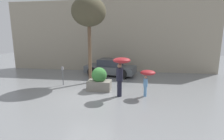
# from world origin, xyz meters

# --- Properties ---
(ground_plane) EXTENTS (40.00, 40.00, 0.00)m
(ground_plane) POSITION_xyz_m (0.00, 0.00, 0.00)
(ground_plane) COLOR slate
(building_facade) EXTENTS (18.00, 0.30, 6.00)m
(building_facade) POSITION_xyz_m (0.00, 6.50, 3.00)
(building_facade) COLOR #9E937F
(building_facade) RESTS_ON ground
(planter_box) EXTENTS (1.31, 0.86, 1.32)m
(planter_box) POSITION_xyz_m (0.44, 0.88, 0.60)
(planter_box) COLOR gray
(planter_box) RESTS_ON ground
(person_adult) EXTENTS (0.86, 0.86, 2.02)m
(person_adult) POSITION_xyz_m (1.75, -0.03, 1.50)
(person_adult) COLOR #1E1E2D
(person_adult) RESTS_ON ground
(person_child) EXTENTS (0.75, 0.75, 1.38)m
(person_child) POSITION_xyz_m (3.07, 0.19, 1.12)
(person_child) COLOR #669ED1
(person_child) RESTS_ON ground
(parked_car_near) EXTENTS (4.06, 2.43, 1.28)m
(parked_car_near) POSITION_xyz_m (0.47, 4.71, 0.60)
(parked_car_near) COLOR #4C5156
(parked_car_near) RESTS_ON ground
(street_tree) EXTENTS (2.14, 2.14, 5.43)m
(street_tree) POSITION_xyz_m (-0.51, 2.38, 4.46)
(street_tree) COLOR brown
(street_tree) RESTS_ON ground
(parking_meter) EXTENTS (0.14, 0.14, 1.17)m
(parking_meter) POSITION_xyz_m (-2.04, 1.54, 0.85)
(parking_meter) COLOR #595B60
(parking_meter) RESTS_ON ground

